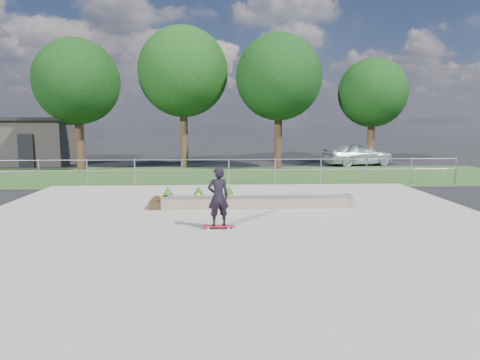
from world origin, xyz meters
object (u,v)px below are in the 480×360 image
(skateboarder, at_px, (218,197))
(planter_bed, at_px, (198,200))
(parked_car, at_px, (358,154))
(grind_ledge, at_px, (257,202))

(skateboarder, bearing_deg, planter_bed, 102.38)
(skateboarder, distance_m, parked_car, 17.99)
(parked_car, bearing_deg, skateboarder, 136.65)
(planter_bed, xyz_separation_m, parked_car, (9.36, 12.74, 0.50))
(grind_ledge, relative_size, parked_car, 1.38)
(skateboarder, xyz_separation_m, parked_car, (8.70, 15.74, -0.14))
(skateboarder, bearing_deg, parked_car, 61.08)
(planter_bed, bearing_deg, grind_ledge, -14.25)
(grind_ledge, xyz_separation_m, parked_car, (7.48, 13.21, 0.48))
(parked_car, bearing_deg, grind_ledge, 136.07)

